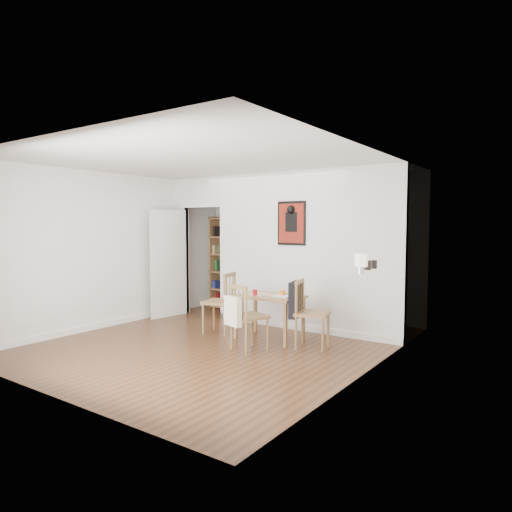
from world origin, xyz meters
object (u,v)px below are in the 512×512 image
Objects in this scene: dining_table at (269,301)px; chair_front at (248,317)px; chair_right at (311,313)px; ceramic_jar_b at (374,264)px; bookshelf at (229,264)px; mantel_lamp at (361,262)px; red_glass at (255,292)px; orange_fruit at (283,293)px; fireplace at (370,315)px; chair_left at (219,303)px; notebook at (282,296)px; ceramic_jar_a at (367,265)px.

dining_table is 0.69m from chair_front.
ceramic_jar_b is (0.85, 0.11, 0.71)m from chair_right.
ceramic_jar_b is (1.60, 0.02, 0.63)m from dining_table.
mantel_lamp is at bearing -31.15° from bookshelf.
mantel_lamp is at bearing 0.22° from chair_front.
orange_fruit is at bearing 29.17° from red_glass.
fireplace is 1.88m from red_glass.
bookshelf reaches higher than red_glass.
red_glass is 0.98× the size of orange_fruit.
fireplace is (1.69, -0.32, 0.03)m from dining_table.
mantel_lamp is (1.70, -0.67, 0.71)m from dining_table.
fireplace reaches higher than chair_left.
mantel_lamp is 0.70m from ceramic_jar_b.
mantel_lamp reaches higher than chair_right.
fireplace reaches higher than red_glass.
red_glass is (-0.27, 0.54, 0.25)m from chair_front.
fireplace reaches higher than chair_front.
dining_table is at bearing 36.52° from red_glass.
chair_right is at bearing 166.10° from fireplace.
red_glass is at bearing -175.16° from ceramic_jar_b.
orange_fruit is 0.09m from notebook.
notebook is (0.04, -0.07, -0.04)m from orange_fruit.
chair_left is 2.58m from ceramic_jar_a.
red_glass is at bearing -150.83° from orange_fruit.
chair_front is (0.10, -0.67, -0.12)m from dining_table.
dining_table is 1.07× the size of chair_front.
dining_table is 1.96m from mantel_lamp.
chair_left reaches higher than chair_front.
dining_table is 1.02× the size of chair_right.
chair_right is 1.37m from mantel_lamp.
fireplace is at bearing -10.86° from dining_table.
fireplace reaches higher than notebook.
bookshelf is at bearing 137.23° from red_glass.
chair_right is 0.97m from fireplace.
mantel_lamp reaches higher than red_glass.
ceramic_jar_b reaches higher than dining_table.
ceramic_jar_a reaches higher than orange_fruit.
bookshelf reaches higher than ceramic_jar_a.
chair_left reaches higher than dining_table.
mantel_lamp is 0.50m from ceramic_jar_a.
mantel_lamp is (1.52, -0.74, 0.59)m from orange_fruit.
chair_front is at bearing -155.26° from ceramic_jar_b.
chair_left is 1.63m from chair_right.
mantel_lamp is at bearing -11.81° from chair_left.
chair_left is at bearing 178.55° from ceramic_jar_a.
mantel_lamp is (3.75, -2.26, 0.37)m from bookshelf.
chair_left is 2.58m from ceramic_jar_b.
bookshelf reaches higher than chair_left.
ceramic_jar_b reaches higher than chair_left.
fireplace reaches higher than dining_table.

